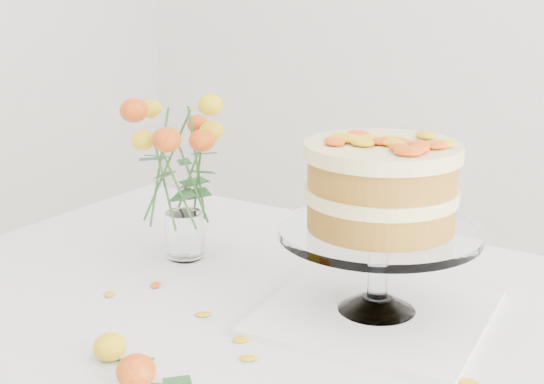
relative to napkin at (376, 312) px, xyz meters
The scene contains 12 objects.
table 0.15m from the napkin, 157.35° to the right, with size 1.43×0.93×0.76m.
napkin is the anchor object (origin of this frame).
cake_stand 0.19m from the napkin, 165.96° to the right, with size 0.31×0.31×0.28m.
rose_vase 0.46m from the napkin, behind, with size 0.31×0.31×0.36m.
loose_rose_near 0.41m from the napkin, 127.68° to the right, with size 0.08×0.05×0.04m.
loose_rose_far 0.40m from the napkin, 115.54° to the right, with size 0.09×0.06×0.04m.
stray_petal_a 0.27m from the napkin, 147.62° to the right, with size 0.03×0.02×0.00m, color #EAB00E.
stray_petal_b 0.23m from the napkin, 125.00° to the right, with size 0.03×0.02×0.00m, color #EAB00E.
stray_petal_c 0.24m from the napkin, 111.76° to the right, with size 0.03×0.02×0.00m, color #EAB00E.
stray_petal_d 0.38m from the napkin, 165.46° to the right, with size 0.03×0.02×0.00m, color #EAB00E.
stray_petal_e 0.44m from the napkin, 157.97° to the right, with size 0.03×0.02×0.00m, color #EAB00E.
stray_petal_f 0.23m from the napkin, 33.58° to the right, with size 0.03×0.02×0.00m, color #EAB00E.
Camera 1 is at (0.55, -0.96, 1.27)m, focal length 50.00 mm.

